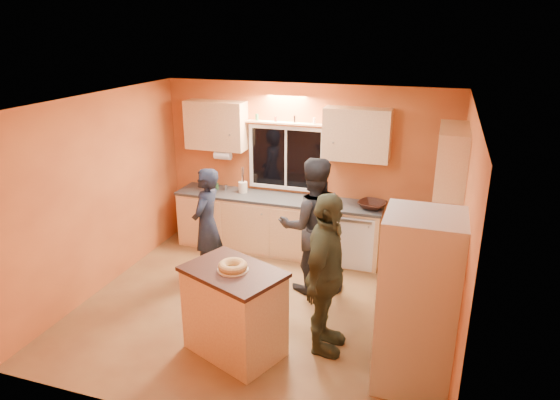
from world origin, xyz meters
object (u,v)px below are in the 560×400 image
at_px(island, 234,311).
at_px(person_center, 312,226).
at_px(person_left, 207,224).
at_px(person_right, 326,275).
at_px(refrigerator, 417,303).

xyz_separation_m(island, person_center, (0.44, 1.61, 0.41)).
height_order(person_left, person_center, person_center).
height_order(island, person_left, person_left).
distance_m(island, person_right, 1.05).
bearing_deg(island, person_center, 97.40).
height_order(person_left, person_right, person_right).
distance_m(island, person_center, 1.72).
distance_m(person_left, person_right, 2.25).
bearing_deg(person_center, person_right, 86.05).
bearing_deg(person_center, person_left, -19.85).
relative_size(refrigerator, island, 1.48).
xyz_separation_m(refrigerator, person_right, (-0.96, 0.26, 0.01)).
height_order(person_center, person_right, person_center).
xyz_separation_m(person_left, person_right, (1.94, -1.14, 0.11)).
height_order(refrigerator, island, refrigerator).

